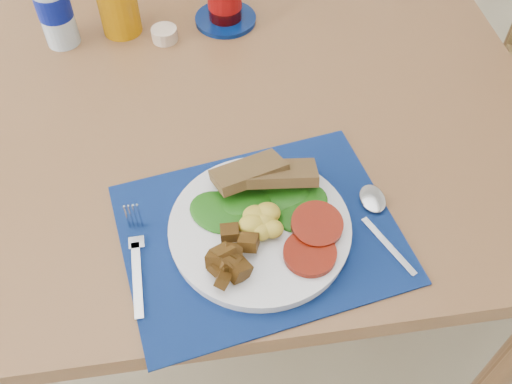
% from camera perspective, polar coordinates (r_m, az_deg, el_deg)
% --- Properties ---
extents(ground, '(4.00, 4.00, 0.00)m').
position_cam_1_polar(ground, '(1.59, -5.11, -17.89)').
color(ground, tan).
rests_on(ground, ground).
extents(table, '(1.40, 0.90, 0.75)m').
position_cam_1_polar(table, '(1.12, -8.42, 4.19)').
color(table, brown).
rests_on(table, ground).
extents(chair_far, '(0.48, 0.47, 1.09)m').
position_cam_1_polar(chair_far, '(1.68, -11.29, 17.03)').
color(chair_far, '#55351E').
rests_on(chair_far, ground).
extents(placemat, '(0.47, 0.39, 0.00)m').
position_cam_1_polar(placemat, '(0.88, 0.38, -4.11)').
color(placemat, '#040733').
rests_on(placemat, table).
extents(breakfast_plate, '(0.27, 0.27, 0.07)m').
position_cam_1_polar(breakfast_plate, '(0.86, 0.07, -3.58)').
color(breakfast_plate, silver).
rests_on(breakfast_plate, placemat).
extents(fork, '(0.03, 0.18, 0.00)m').
position_cam_1_polar(fork, '(0.87, -11.84, -6.24)').
color(fork, '#B2B5BA').
rests_on(fork, placemat).
extents(spoon, '(0.06, 0.18, 0.01)m').
position_cam_1_polar(spoon, '(0.92, 12.02, -2.12)').
color(spoon, '#B2B5BA').
rests_on(spoon, placemat).
extents(juice_glass, '(0.08, 0.08, 0.11)m').
position_cam_1_polar(juice_glass, '(1.25, -13.60, 17.54)').
color(juice_glass, '#B06E04').
rests_on(juice_glass, table).
extents(ramekin, '(0.05, 0.05, 0.03)m').
position_cam_1_polar(ramekin, '(1.23, -9.13, 15.31)').
color(ramekin, '#C7AC92').
rests_on(ramekin, table).
extents(jam_on_saucer, '(0.13, 0.13, 0.12)m').
position_cam_1_polar(jam_on_saucer, '(1.25, -3.15, 18.66)').
color(jam_on_saucer, '#051A54').
rests_on(jam_on_saucer, table).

